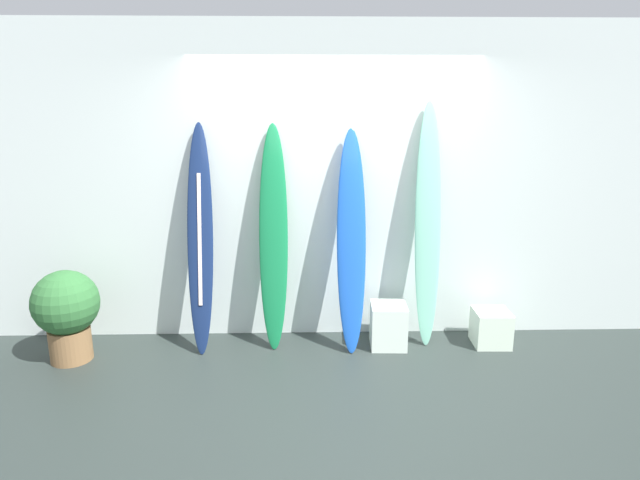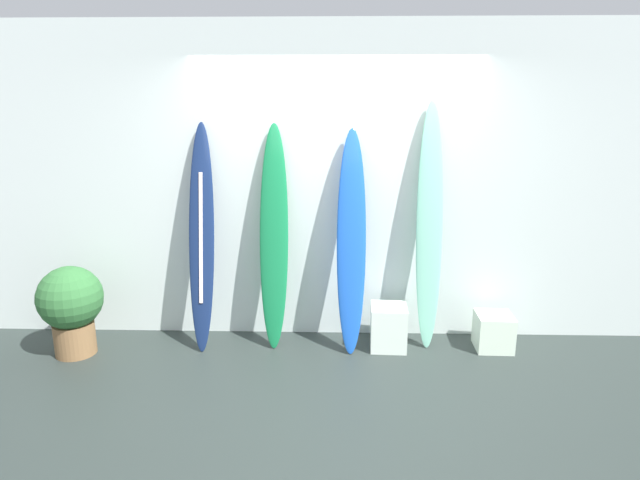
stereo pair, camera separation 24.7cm
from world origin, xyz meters
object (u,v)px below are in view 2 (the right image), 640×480
object	(u,v)px
display_block_center	(494,332)
potted_plant	(71,305)
surfboard_emerald	(274,239)
surfboard_navy	(202,240)
display_block_left	(388,327)
surfboard_seafoam	(429,230)
surfboard_cobalt	(351,244)

from	to	relation	value
display_block_center	potted_plant	bearing A→B (deg)	-176.77
surfboard_emerald	potted_plant	bearing A→B (deg)	-170.25
surfboard_emerald	surfboard_navy	bearing A→B (deg)	-175.73
display_block_left	surfboard_seafoam	bearing A→B (deg)	20.35
display_block_center	surfboard_cobalt	bearing A→B (deg)	178.73
surfboard_navy	surfboard_emerald	size ratio (longest dim) A/B	1.00
surfboard_cobalt	potted_plant	distance (m)	2.44
surfboard_emerald	display_block_center	distance (m)	2.10
surfboard_navy	surfboard_emerald	world-z (taller)	surfboard_navy
surfboard_seafoam	display_block_center	xyz separation A→B (m)	(0.59, -0.11, -0.89)
display_block_center	potted_plant	distance (m)	3.66
surfboard_navy	surfboard_seafoam	size ratio (longest dim) A/B	0.92
potted_plant	display_block_left	bearing A→B (deg)	4.11
surfboard_cobalt	display_block_left	xyz separation A→B (m)	(0.34, -0.04, -0.75)
surfboard_emerald	surfboard_cobalt	bearing A→B (deg)	-5.12
potted_plant	surfboard_cobalt	bearing A→B (deg)	5.60
surfboard_navy	surfboard_cobalt	distance (m)	1.29
display_block_left	potted_plant	bearing A→B (deg)	-175.89
surfboard_emerald	surfboard_cobalt	size ratio (longest dim) A/B	1.02
surfboard_navy	surfboard_emerald	bearing A→B (deg)	4.27
surfboard_navy	surfboard_emerald	distance (m)	0.62
surfboard_cobalt	surfboard_navy	bearing A→B (deg)	179.40
surfboard_navy	display_block_center	world-z (taller)	surfboard_navy
display_block_left	potted_plant	world-z (taller)	potted_plant
surfboard_navy	display_block_center	size ratio (longest dim) A/B	6.16
surfboard_navy	surfboard_cobalt	xyz separation A→B (m)	(1.29, -0.01, -0.02)
surfboard_emerald	surfboard_seafoam	distance (m)	1.35
surfboard_cobalt	display_block_center	xyz separation A→B (m)	(1.26, -0.03, -0.78)
surfboard_cobalt	surfboard_seafoam	distance (m)	0.69
surfboard_cobalt	potted_plant	size ratio (longest dim) A/B	2.44
display_block_left	display_block_center	bearing A→B (deg)	0.64
surfboard_navy	surfboard_seafoam	distance (m)	1.97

